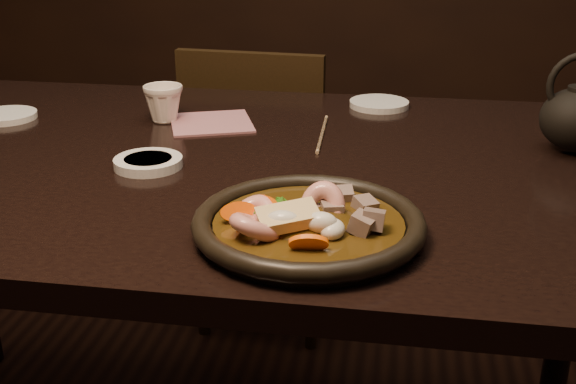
% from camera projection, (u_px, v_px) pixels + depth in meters
% --- Properties ---
extents(table, '(1.60, 0.90, 0.75)m').
position_uv_depth(table, '(202.00, 197.00, 1.24)').
color(table, black).
rests_on(table, floor).
extents(chair, '(0.41, 0.41, 0.81)m').
position_uv_depth(chair, '(263.00, 181.00, 1.95)').
color(chair, black).
rests_on(chair, floor).
extents(plate, '(0.30, 0.30, 0.03)m').
position_uv_depth(plate, '(309.00, 225.00, 0.92)').
color(plate, black).
rests_on(plate, table).
extents(stirfry, '(0.21, 0.20, 0.07)m').
position_uv_depth(stirfry, '(301.00, 221.00, 0.91)').
color(stirfry, '#342309').
rests_on(stirfry, plate).
extents(soy_dish, '(0.11, 0.11, 0.02)m').
position_uv_depth(soy_dish, '(148.00, 162.00, 1.16)').
color(soy_dish, silver).
rests_on(soy_dish, table).
extents(saucer_left, '(0.12, 0.12, 0.01)m').
position_uv_depth(saucer_left, '(6.00, 116.00, 1.42)').
color(saucer_left, silver).
rests_on(saucer_left, table).
extents(saucer_right, '(0.12, 0.12, 0.01)m').
position_uv_depth(saucer_right, '(379.00, 104.00, 1.50)').
color(saucer_right, silver).
rests_on(saucer_right, table).
extents(tea_cup, '(0.08, 0.08, 0.08)m').
position_uv_depth(tea_cup, '(164.00, 102.00, 1.39)').
color(tea_cup, white).
rests_on(tea_cup, table).
extents(chopsticks, '(0.01, 0.22, 0.01)m').
position_uv_depth(chopsticks, '(322.00, 134.00, 1.32)').
color(chopsticks, tan).
rests_on(chopsticks, table).
extents(napkin, '(0.19, 0.19, 0.00)m').
position_uv_depth(napkin, '(211.00, 123.00, 1.38)').
color(napkin, '#A16369').
rests_on(napkin, table).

